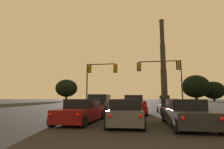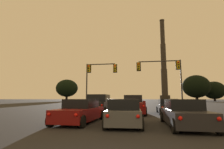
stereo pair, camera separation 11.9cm
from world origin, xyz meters
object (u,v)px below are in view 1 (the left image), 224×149
object	(u,v)px
hatchback_center_lane_second	(126,113)
traffic_light_overhead_right	(166,72)
pickup_truck_center_lane_front	(134,105)
smokestack	(163,68)
sedan_left_lane_second	(82,111)
sedan_right_lane_second	(186,114)
traffic_light_overhead_left	(97,74)
hatchback_right_lane_front	(168,107)
suv_left_lane_front	(100,104)

from	to	relation	value
hatchback_center_lane_second	traffic_light_overhead_right	bearing A→B (deg)	70.38
pickup_truck_center_lane_front	smokestack	bearing A→B (deg)	78.20
sedan_left_lane_second	sedan_right_lane_second	size ratio (longest dim) A/B	1.01
hatchback_center_lane_second	sedan_left_lane_second	xyz separation A→B (m)	(-2.82, 0.80, 0.00)
traffic_light_overhead_left	smokestack	bearing A→B (deg)	77.37
hatchback_right_lane_front	traffic_light_overhead_right	distance (m)	7.27
sedan_right_lane_second	smokestack	world-z (taller)	smokestack
hatchback_right_lane_front	sedan_left_lane_second	size ratio (longest dim) A/B	0.86
sedan_left_lane_second	smokestack	distance (m)	130.84
sedan_right_lane_second	pickup_truck_center_lane_front	xyz separation A→B (m)	(-2.93, 7.55, 0.14)
hatchback_center_lane_second	sedan_right_lane_second	distance (m)	3.14
pickup_truck_center_lane_front	sedan_left_lane_second	bearing A→B (deg)	-116.46
suv_left_lane_front	pickup_truck_center_lane_front	xyz separation A→B (m)	(3.40, 0.05, -0.09)
suv_left_lane_front	traffic_light_overhead_left	xyz separation A→B (m)	(-2.06, 7.00, 4.03)
traffic_light_overhead_left	traffic_light_overhead_right	size ratio (longest dim) A/B	1.00
traffic_light_overhead_right	pickup_truck_center_lane_front	bearing A→B (deg)	-123.75
suv_left_lane_front	pickup_truck_center_lane_front	bearing A→B (deg)	0.11
pickup_truck_center_lane_front	traffic_light_overhead_left	size ratio (longest dim) A/B	0.86
hatchback_right_lane_front	suv_left_lane_front	world-z (taller)	suv_left_lane_front
suv_left_lane_front	smokestack	distance (m)	124.37
sedan_left_lane_second	traffic_light_overhead_right	world-z (taller)	traffic_light_overhead_right
suv_left_lane_front	sedan_right_lane_second	xyz separation A→B (m)	(6.33, -7.50, -0.23)
traffic_light_overhead_right	hatchback_right_lane_front	bearing A→B (deg)	-98.61
hatchback_right_lane_front	traffic_light_overhead_left	size ratio (longest dim) A/B	0.64
hatchback_right_lane_front	pickup_truck_center_lane_front	size ratio (longest dim) A/B	0.74
pickup_truck_center_lane_front	traffic_light_overhead_left	distance (m)	9.75
suv_left_lane_front	sedan_left_lane_second	distance (m)	6.75
suv_left_lane_front	traffic_light_overhead_left	world-z (taller)	traffic_light_overhead_left
suv_left_lane_front	traffic_light_overhead_left	distance (m)	8.33
sedan_right_lane_second	traffic_light_overhead_left	xyz separation A→B (m)	(-8.39, 14.50, 4.26)
suv_left_lane_front	sedan_left_lane_second	world-z (taller)	suv_left_lane_front
traffic_light_overhead_left	sedan_right_lane_second	bearing A→B (deg)	-59.93
pickup_truck_center_lane_front	hatchback_center_lane_second	bearing A→B (deg)	-93.96
pickup_truck_center_lane_front	traffic_light_overhead_left	bearing A→B (deg)	125.76
pickup_truck_center_lane_front	smokestack	size ratio (longest dim) A/B	0.09
sedan_left_lane_second	sedan_right_lane_second	distance (m)	6.01
suv_left_lane_front	hatchback_center_lane_second	xyz separation A→B (m)	(3.20, -7.53, -0.23)
sedan_right_lane_second	smokestack	bearing A→B (deg)	82.21
hatchback_center_lane_second	suv_left_lane_front	bearing A→B (deg)	110.99
smokestack	suv_left_lane_front	bearing A→B (deg)	-100.97
hatchback_center_lane_second	pickup_truck_center_lane_front	bearing A→B (deg)	86.43
sedan_left_lane_second	sedan_right_lane_second	xyz separation A→B (m)	(5.96, -0.77, 0.00)
sedan_right_lane_second	smokestack	distance (m)	130.69
sedan_left_lane_second	smokestack	size ratio (longest dim) A/B	0.07
suv_left_lane_front	sedan_left_lane_second	size ratio (longest dim) A/B	1.03
hatchback_right_lane_front	sedan_right_lane_second	bearing A→B (deg)	-91.81
traffic_light_overhead_right	smokestack	world-z (taller)	smokestack
sedan_right_lane_second	traffic_light_overhead_left	size ratio (longest dim) A/B	0.73
hatchback_right_lane_front	hatchback_center_lane_second	distance (m)	8.81
hatchback_right_lane_front	suv_left_lane_front	size ratio (longest dim) A/B	0.84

